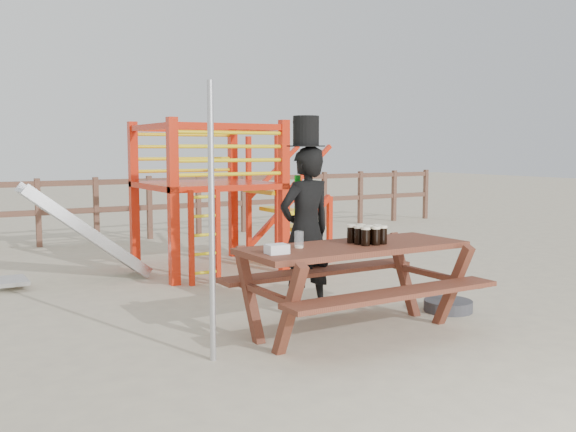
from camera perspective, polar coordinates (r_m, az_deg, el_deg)
The scene contains 10 objects.
ground at distance 6.12m, azimuth 4.96°, elevation -10.26°, with size 60.00×60.00×0.00m, color #C4B798.
back_fence at distance 12.29m, azimuth -14.43°, elevation 1.26°, with size 15.09×0.09×1.20m.
playground_fort at distance 9.09m, azimuth -7.63°, elevation 1.92°, with size 4.71×1.84×2.10m.
picnic_table at distance 5.99m, azimuth 5.89°, elevation -5.45°, with size 2.15×1.48×0.83m.
man_with_hat at distance 6.61m, azimuth 1.59°, elevation -0.91°, with size 0.67×0.48×2.04m.
metal_pole at distance 5.12m, azimuth -6.80°, elevation -0.65°, with size 0.05×0.05×2.24m, color #B2B2B7.
parasol_base at distance 7.04m, azimuth 14.04°, elevation -7.73°, with size 0.51×0.51×0.21m.
paper_bag at distance 5.40m, azimuth -1.00°, elevation -2.96°, with size 0.18×0.14×0.08m, color white.
stout_pints at distance 6.00m, azimuth 7.08°, elevation -1.65°, with size 0.30×0.31×0.17m.
empty_glasses at distance 5.71m, azimuth 0.98°, elevation -2.16°, with size 0.08×0.08×0.15m.
Camera 1 is at (-3.44, -4.76, 1.71)m, focal length 40.00 mm.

